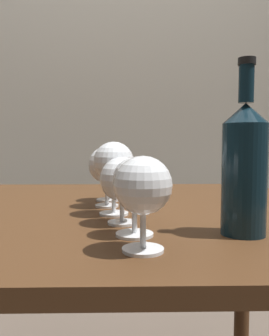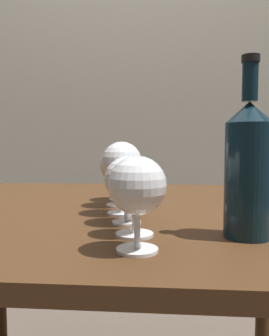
% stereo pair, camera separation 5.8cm
% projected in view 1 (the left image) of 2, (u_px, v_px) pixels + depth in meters
% --- Properties ---
extents(back_wall, '(5.00, 0.08, 2.60)m').
position_uv_depth(back_wall, '(115.00, 67.00, 1.90)').
color(back_wall, beige).
rests_on(back_wall, ground_plane).
extents(dining_table, '(1.14, 0.94, 0.72)m').
position_uv_depth(dining_table, '(100.00, 243.00, 0.85)').
color(dining_table, '#472B16').
rests_on(dining_table, ground_plane).
extents(wine_glass_empty, '(0.09, 0.09, 0.14)m').
position_uv_depth(wine_glass_empty, '(143.00, 187.00, 0.50)').
color(wine_glass_empty, white).
rests_on(wine_glass_empty, dining_table).
extents(wine_glass_white, '(0.07, 0.07, 0.14)m').
position_uv_depth(wine_glass_white, '(134.00, 181.00, 0.58)').
color(wine_glass_white, white).
rests_on(wine_glass_white, dining_table).
extents(wine_glass_pinot, '(0.09, 0.09, 0.13)m').
position_uv_depth(wine_glass_pinot, '(122.00, 180.00, 0.67)').
color(wine_glass_pinot, white).
rests_on(wine_glass_pinot, dining_table).
extents(wine_glass_rose, '(0.09, 0.09, 0.16)m').
position_uv_depth(wine_glass_rose, '(114.00, 164.00, 0.75)').
color(wine_glass_rose, white).
rests_on(wine_glass_rose, dining_table).
extents(wine_glass_port, '(0.09, 0.09, 0.15)m').
position_uv_depth(wine_glass_port, '(107.00, 166.00, 0.85)').
color(wine_glass_port, white).
rests_on(wine_glass_port, dining_table).
extents(wine_glass_amber, '(0.09, 0.09, 0.14)m').
position_uv_depth(wine_glass_amber, '(108.00, 167.00, 0.93)').
color(wine_glass_amber, white).
rests_on(wine_glass_amber, dining_table).
extents(wine_bottle, '(0.08, 0.08, 0.30)m').
position_uv_depth(wine_bottle, '(244.00, 166.00, 0.59)').
color(wine_bottle, '#0F232D').
rests_on(wine_bottle, dining_table).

